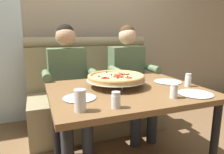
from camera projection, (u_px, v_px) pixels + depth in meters
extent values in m
cube|color=tan|center=(83.00, 17.00, 2.90)|extent=(6.00, 0.12, 2.80)
cube|color=#998966|center=(98.00, 112.00, 2.51)|extent=(1.60, 0.60, 0.46)
cube|color=#998966|center=(89.00, 70.00, 2.77)|extent=(1.60, 0.18, 0.65)
cylinder|color=#998966|center=(89.00, 42.00, 2.69)|extent=(1.60, 0.14, 0.14)
cube|color=brown|center=(127.00, 91.00, 1.66)|extent=(1.23, 0.97, 0.04)
cylinder|color=black|center=(214.00, 145.00, 1.55)|extent=(0.06, 0.06, 0.70)
cylinder|color=black|center=(56.00, 123.00, 1.92)|extent=(0.06, 0.06, 0.70)
cylinder|color=black|center=(155.00, 108.00, 2.30)|extent=(0.06, 0.06, 0.70)
cube|color=#2D3342|center=(71.00, 97.00, 2.09)|extent=(0.34, 0.40, 0.15)
cylinder|color=#2D3342|center=(67.00, 137.00, 1.89)|extent=(0.11, 0.11, 0.46)
cylinder|color=#2D3342|center=(88.00, 134.00, 1.96)|extent=(0.11, 0.11, 0.46)
cube|color=#56704C|center=(67.00, 74.00, 2.25)|extent=(0.40, 0.22, 0.56)
cylinder|color=#56704C|center=(46.00, 76.00, 1.96)|extent=(0.08, 0.28, 0.08)
cylinder|color=#56704C|center=(93.00, 72.00, 2.12)|extent=(0.08, 0.28, 0.08)
sphere|color=tan|center=(66.00, 36.00, 2.15)|extent=(0.21, 0.21, 0.21)
sphere|color=black|center=(65.00, 33.00, 2.15)|extent=(0.19, 0.19, 0.19)
cube|color=#2D3342|center=(134.00, 90.00, 2.34)|extent=(0.34, 0.40, 0.15)
cylinder|color=#2D3342|center=(136.00, 125.00, 2.14)|extent=(0.11, 0.11, 0.46)
cylinder|color=#2D3342|center=(152.00, 122.00, 2.21)|extent=(0.11, 0.11, 0.46)
cube|color=#56704C|center=(126.00, 70.00, 2.50)|extent=(0.40, 0.22, 0.56)
cylinder|color=#56704C|center=(116.00, 71.00, 2.21)|extent=(0.08, 0.28, 0.08)
cylinder|color=#56704C|center=(152.00, 68.00, 2.37)|extent=(0.08, 0.28, 0.08)
sphere|color=#DBB28E|center=(127.00, 36.00, 2.40)|extent=(0.21, 0.21, 0.21)
sphere|color=#472D19|center=(127.00, 33.00, 2.40)|extent=(0.19, 0.19, 0.19)
cylinder|color=silver|center=(122.00, 87.00, 1.59)|extent=(0.01, 0.01, 0.06)
cylinder|color=silver|center=(101.00, 83.00, 1.73)|extent=(0.01, 0.01, 0.06)
cylinder|color=silver|center=(125.00, 81.00, 1.81)|extent=(0.01, 0.01, 0.06)
torus|color=silver|center=(116.00, 81.00, 1.71)|extent=(0.27, 0.27, 0.01)
cylinder|color=silver|center=(116.00, 80.00, 1.70)|extent=(0.49, 0.49, 0.00)
cylinder|color=tan|center=(116.00, 78.00, 1.70)|extent=(0.47, 0.47, 0.02)
torus|color=tan|center=(116.00, 76.00, 1.70)|extent=(0.47, 0.47, 0.03)
cylinder|color=#E5C17A|center=(116.00, 77.00, 1.70)|extent=(0.41, 0.41, 0.01)
cylinder|color=red|center=(123.00, 74.00, 1.76)|extent=(0.06, 0.06, 0.01)
cylinder|color=red|center=(117.00, 75.00, 1.73)|extent=(0.06, 0.06, 0.01)
cylinder|color=red|center=(120.00, 73.00, 1.81)|extent=(0.04, 0.04, 0.01)
cylinder|color=red|center=(116.00, 77.00, 1.67)|extent=(0.05, 0.05, 0.01)
cylinder|color=red|center=(106.00, 78.00, 1.61)|extent=(0.05, 0.05, 0.01)
cylinder|color=red|center=(120.00, 77.00, 1.66)|extent=(0.06, 0.06, 0.01)
cylinder|color=red|center=(129.00, 78.00, 1.63)|extent=(0.06, 0.06, 0.01)
cylinder|color=red|center=(104.00, 78.00, 1.61)|extent=(0.05, 0.05, 0.01)
sphere|color=black|center=(99.00, 76.00, 1.67)|extent=(0.01, 0.01, 0.01)
sphere|color=black|center=(123.00, 75.00, 1.73)|extent=(0.01, 0.01, 0.01)
sphere|color=black|center=(107.00, 72.00, 1.84)|extent=(0.01, 0.01, 0.01)
sphere|color=black|center=(121.00, 77.00, 1.64)|extent=(0.01, 0.01, 0.01)
sphere|color=black|center=(112.00, 75.00, 1.72)|extent=(0.01, 0.01, 0.01)
sphere|color=black|center=(128.00, 77.00, 1.65)|extent=(0.01, 0.01, 0.01)
sphere|color=black|center=(99.00, 76.00, 1.67)|extent=(0.01, 0.01, 0.01)
sphere|color=black|center=(118.00, 78.00, 1.60)|extent=(0.01, 0.01, 0.01)
sphere|color=black|center=(127.00, 74.00, 1.75)|extent=(0.01, 0.01, 0.01)
sphere|color=black|center=(129.00, 74.00, 1.76)|extent=(0.01, 0.01, 0.01)
cone|color=#CCC675|center=(124.00, 72.00, 1.80)|extent=(0.04, 0.04, 0.02)
cone|color=#CCC675|center=(115.00, 73.00, 1.78)|extent=(0.04, 0.04, 0.02)
cone|color=#CCC675|center=(118.00, 73.00, 1.77)|extent=(0.04, 0.04, 0.02)
cone|color=#CCC675|center=(110.00, 74.00, 1.75)|extent=(0.04, 0.04, 0.02)
cylinder|color=white|center=(174.00, 93.00, 1.41)|extent=(0.05, 0.05, 0.08)
cylinder|color=silver|center=(174.00, 94.00, 1.41)|extent=(0.05, 0.05, 0.05)
cylinder|color=silver|center=(174.00, 86.00, 1.40)|extent=(0.05, 0.05, 0.02)
cylinder|color=white|center=(188.00, 81.00, 1.71)|extent=(0.05, 0.05, 0.09)
cylinder|color=#4C6633|center=(188.00, 84.00, 1.72)|extent=(0.04, 0.04, 0.04)
cylinder|color=silver|center=(188.00, 75.00, 1.70)|extent=(0.05, 0.05, 0.02)
cylinder|color=white|center=(116.00, 101.00, 1.22)|extent=(0.06, 0.06, 0.08)
cylinder|color=#A82D19|center=(116.00, 104.00, 1.22)|extent=(0.05, 0.05, 0.05)
cylinder|color=silver|center=(116.00, 93.00, 1.21)|extent=(0.05, 0.05, 0.02)
cylinder|color=white|center=(195.00, 94.00, 1.50)|extent=(0.18, 0.18, 0.01)
cone|color=white|center=(195.00, 93.00, 1.50)|extent=(0.25, 0.25, 0.01)
cylinder|color=white|center=(168.00, 82.00, 1.88)|extent=(0.17, 0.17, 0.01)
cone|color=white|center=(168.00, 81.00, 1.87)|extent=(0.25, 0.25, 0.01)
cylinder|color=white|center=(79.00, 98.00, 1.41)|extent=(0.16, 0.16, 0.01)
cone|color=white|center=(79.00, 97.00, 1.40)|extent=(0.23, 0.23, 0.01)
cylinder|color=silver|center=(80.00, 100.00, 1.16)|extent=(0.07, 0.07, 0.13)
cylinder|color=gold|center=(80.00, 105.00, 1.17)|extent=(0.06, 0.06, 0.07)
cylinder|color=black|center=(2.00, 95.00, 3.22)|extent=(0.02, 0.02, 0.44)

